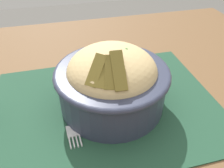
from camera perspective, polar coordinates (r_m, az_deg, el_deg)
name	(u,v)px	position (r m, az deg, el deg)	size (l,w,h in m)	color
table	(123,131)	(0.52, 2.73, -11.64)	(1.02, 0.94, 0.77)	brown
placemat	(107,105)	(0.46, -1.27, -5.41)	(0.45, 0.34, 0.00)	#1E422D
bowl	(112,80)	(0.43, 0.03, 1.04)	(0.22, 0.22, 0.14)	#2D3347
fork	(71,122)	(0.43, -10.36, -9.33)	(0.02, 0.13, 0.00)	silver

